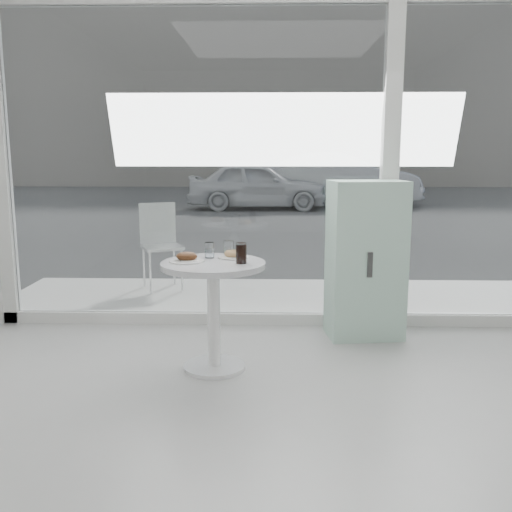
{
  "coord_description": "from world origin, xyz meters",
  "views": [
    {
      "loc": [
        -0.1,
        -1.93,
        1.51
      ],
      "look_at": [
        -0.2,
        1.7,
        0.85
      ],
      "focal_mm": 40.0,
      "sensor_mm": 36.0,
      "label": 1
    }
  ],
  "objects_px": {
    "patio_chair": "(160,240)",
    "car_silver": "(338,179)",
    "mint_cabinet": "(366,260)",
    "water_tumbler_b": "(229,250)",
    "plate_donut": "(233,255)",
    "cola_glass": "(241,253)",
    "main_table": "(214,293)",
    "water_tumbler_a": "(209,251)",
    "car_white": "(258,186)",
    "plate_fritter": "(187,258)"
  },
  "relations": [
    {
      "from": "cola_glass",
      "to": "mint_cabinet",
      "type": "bearing_deg",
      "value": 39.93
    },
    {
      "from": "water_tumbler_b",
      "to": "mint_cabinet",
      "type": "bearing_deg",
      "value": 27.65
    },
    {
      "from": "car_silver",
      "to": "plate_fritter",
      "type": "xyz_separation_m",
      "value": [
        -2.5,
        -12.93,
        0.03
      ]
    },
    {
      "from": "main_table",
      "to": "water_tumbler_b",
      "type": "bearing_deg",
      "value": 66.66
    },
    {
      "from": "cola_glass",
      "to": "car_white",
      "type": "bearing_deg",
      "value": 90.87
    },
    {
      "from": "water_tumbler_a",
      "to": "water_tumbler_b",
      "type": "relative_size",
      "value": 0.96
    },
    {
      "from": "water_tumbler_a",
      "to": "main_table",
      "type": "bearing_deg",
      "value": -75.38
    },
    {
      "from": "patio_chair",
      "to": "car_silver",
      "type": "xyz_separation_m",
      "value": [
        3.13,
        10.67,
        0.19
      ]
    },
    {
      "from": "plate_donut",
      "to": "water_tumbler_b",
      "type": "relative_size",
      "value": 1.92
    },
    {
      "from": "main_table",
      "to": "water_tumbler_b",
      "type": "height_order",
      "value": "water_tumbler_b"
    },
    {
      "from": "main_table",
      "to": "water_tumbler_a",
      "type": "bearing_deg",
      "value": 104.62
    },
    {
      "from": "main_table",
      "to": "mint_cabinet",
      "type": "bearing_deg",
      "value": 33.58
    },
    {
      "from": "car_white",
      "to": "water_tumbler_b",
      "type": "distance_m",
      "value": 11.48
    },
    {
      "from": "patio_chair",
      "to": "water_tumbler_a",
      "type": "bearing_deg",
      "value": -93.74
    },
    {
      "from": "main_table",
      "to": "car_white",
      "type": "height_order",
      "value": "car_white"
    },
    {
      "from": "mint_cabinet",
      "to": "water_tumbler_b",
      "type": "bearing_deg",
      "value": -159.81
    },
    {
      "from": "patio_chair",
      "to": "cola_glass",
      "type": "xyz_separation_m",
      "value": [
        1.0,
        -2.29,
        0.26
      ]
    },
    {
      "from": "plate_fritter",
      "to": "water_tumbler_a",
      "type": "height_order",
      "value": "water_tumbler_a"
    },
    {
      "from": "main_table",
      "to": "mint_cabinet",
      "type": "xyz_separation_m",
      "value": [
        1.17,
        0.78,
        0.09
      ]
    },
    {
      "from": "patio_chair",
      "to": "mint_cabinet",
      "type": "bearing_deg",
      "value": -60.58
    },
    {
      "from": "patio_chair",
      "to": "plate_fritter",
      "type": "xyz_separation_m",
      "value": [
        0.63,
        -2.26,
        0.22
      ]
    },
    {
      "from": "main_table",
      "to": "car_silver",
      "type": "bearing_deg",
      "value": 79.82
    },
    {
      "from": "patio_chair",
      "to": "cola_glass",
      "type": "height_order",
      "value": "patio_chair"
    },
    {
      "from": "water_tumbler_b",
      "to": "water_tumbler_a",
      "type": "bearing_deg",
      "value": -160.97
    },
    {
      "from": "mint_cabinet",
      "to": "patio_chair",
      "type": "height_order",
      "value": "mint_cabinet"
    },
    {
      "from": "mint_cabinet",
      "to": "plate_fritter",
      "type": "xyz_separation_m",
      "value": [
        -1.35,
        -0.78,
        0.15
      ]
    },
    {
      "from": "main_table",
      "to": "plate_donut",
      "type": "xyz_separation_m",
      "value": [
        0.13,
        0.16,
        0.24
      ]
    },
    {
      "from": "mint_cabinet",
      "to": "water_tumbler_a",
      "type": "distance_m",
      "value": 1.37
    },
    {
      "from": "car_white",
      "to": "cola_glass",
      "type": "relative_size",
      "value": 26.54
    },
    {
      "from": "patio_chair",
      "to": "plate_fritter",
      "type": "height_order",
      "value": "patio_chair"
    },
    {
      "from": "car_white",
      "to": "water_tumbler_b",
      "type": "xyz_separation_m",
      "value": [
        0.07,
        -11.48,
        0.18
      ]
    },
    {
      "from": "patio_chair",
      "to": "plate_donut",
      "type": "xyz_separation_m",
      "value": [
        0.94,
        -2.1,
        0.22
      ]
    },
    {
      "from": "car_white",
      "to": "water_tumbler_b",
      "type": "height_order",
      "value": "car_white"
    },
    {
      "from": "cola_glass",
      "to": "main_table",
      "type": "bearing_deg",
      "value": 168.74
    },
    {
      "from": "main_table",
      "to": "car_silver",
      "type": "height_order",
      "value": "car_silver"
    },
    {
      "from": "main_table",
      "to": "plate_donut",
      "type": "bearing_deg",
      "value": 50.55
    },
    {
      "from": "plate_donut",
      "to": "cola_glass",
      "type": "distance_m",
      "value": 0.21
    },
    {
      "from": "patio_chair",
      "to": "car_silver",
      "type": "bearing_deg",
      "value": 49.85
    },
    {
      "from": "patio_chair",
      "to": "car_silver",
      "type": "relative_size",
      "value": 0.2
    },
    {
      "from": "main_table",
      "to": "car_white",
      "type": "distance_m",
      "value": 11.69
    },
    {
      "from": "plate_fritter",
      "to": "plate_donut",
      "type": "height_order",
      "value": "plate_fritter"
    },
    {
      "from": "main_table",
      "to": "patio_chair",
      "type": "height_order",
      "value": "patio_chair"
    },
    {
      "from": "plate_donut",
      "to": "main_table",
      "type": "bearing_deg",
      "value": -129.45
    },
    {
      "from": "plate_donut",
      "to": "cola_glass",
      "type": "height_order",
      "value": "cola_glass"
    },
    {
      "from": "plate_donut",
      "to": "water_tumbler_b",
      "type": "distance_m",
      "value": 0.07
    },
    {
      "from": "plate_fritter",
      "to": "main_table",
      "type": "bearing_deg",
      "value": 0.7
    },
    {
      "from": "cola_glass",
      "to": "patio_chair",
      "type": "bearing_deg",
      "value": 113.6
    },
    {
      "from": "main_table",
      "to": "mint_cabinet",
      "type": "height_order",
      "value": "mint_cabinet"
    },
    {
      "from": "main_table",
      "to": "plate_donut",
      "type": "distance_m",
      "value": 0.31
    },
    {
      "from": "car_white",
      "to": "water_tumbler_a",
      "type": "relative_size",
      "value": 33.6
    }
  ]
}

